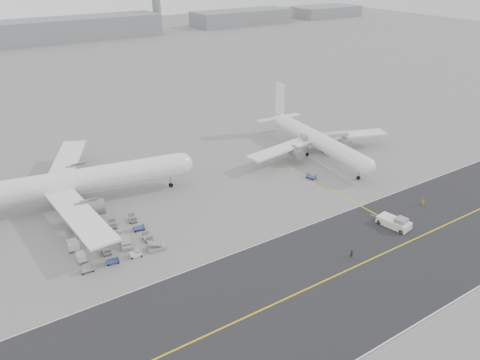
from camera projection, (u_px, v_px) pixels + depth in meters
ground at (246, 241)px, 93.62m from camera, size 700.00×700.00×0.00m
taxiway at (326, 280)px, 82.55m from camera, size 220.00×59.00×0.03m
horizon_buildings at (62, 41)px, 303.96m from camera, size 520.00×28.00×28.00m
control_tower at (157, 8)px, 334.96m from camera, size 7.00×7.00×31.25m
airliner_a at (71, 182)px, 104.69m from camera, size 56.88×55.81×19.76m
airliner_b at (316, 139)px, 131.75m from camera, size 45.63×46.32×15.98m
pushback_tug at (395, 222)px, 98.14m from camera, size 4.35×9.02×2.54m
jet_bridge at (325, 139)px, 134.27m from camera, size 14.77×7.18×5.57m
gse_cluster at (112, 245)px, 92.58m from camera, size 22.58×21.95×1.81m
stray_dolly at (311, 178)px, 119.56m from camera, size 2.00×2.62×1.43m
ground_crew_a at (352, 254)px, 88.37m from camera, size 0.61×0.41×1.65m
ground_crew_b at (423, 202)px, 106.55m from camera, size 1.11×1.01×1.86m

